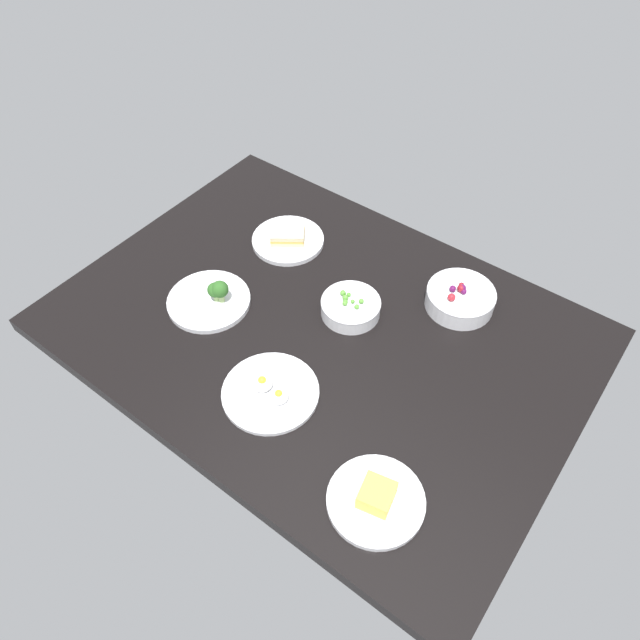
{
  "coord_description": "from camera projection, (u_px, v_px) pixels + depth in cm",
  "views": [
    {
      "loc": [
        59.71,
        -79.11,
        119.11
      ],
      "look_at": [
        0.0,
        0.0,
        6.0
      ],
      "focal_mm": 33.66,
      "sensor_mm": 36.0,
      "label": 1
    }
  ],
  "objects": [
    {
      "name": "dining_table",
      "position": [
        320.0,
        330.0,
        1.53
      ],
      "size": [
        129.23,
        93.15,
        4.0
      ],
      "primitive_type": "cube",
      "color": "black",
      "rests_on": "ground"
    },
    {
      "name": "plate_broccoli",
      "position": [
        210.0,
        299.0,
        1.56
      ],
      "size": [
        21.7,
        21.7,
        7.92
      ],
      "color": "silver",
      "rests_on": "dining_table"
    },
    {
      "name": "plate_cheese",
      "position": [
        376.0,
        499.0,
        1.2
      ],
      "size": [
        20.0,
        20.0,
        5.37
      ],
      "color": "silver",
      "rests_on": "dining_table"
    },
    {
      "name": "plate_sandwich",
      "position": [
        288.0,
        239.0,
        1.72
      ],
      "size": [
        20.65,
        20.65,
        4.58
      ],
      "color": "silver",
      "rests_on": "dining_table"
    },
    {
      "name": "plate_eggs",
      "position": [
        270.0,
        392.0,
        1.37
      ],
      "size": [
        22.54,
        22.54,
        4.52
      ],
      "color": "silver",
      "rests_on": "dining_table"
    },
    {
      "name": "bowl_peas",
      "position": [
        351.0,
        307.0,
        1.53
      ],
      "size": [
        15.4,
        15.4,
        5.59
      ],
      "color": "silver",
      "rests_on": "dining_table"
    },
    {
      "name": "bowl_berries",
      "position": [
        460.0,
        298.0,
        1.54
      ],
      "size": [
        17.79,
        17.79,
        6.96
      ],
      "color": "silver",
      "rests_on": "dining_table"
    }
  ]
}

